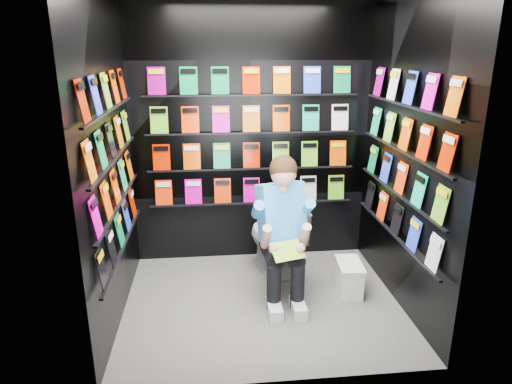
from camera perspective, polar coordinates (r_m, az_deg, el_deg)
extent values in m
plane|color=slate|center=(4.16, 0.78, -13.69)|extent=(2.40, 2.40, 0.00)
cube|color=black|center=(4.63, -0.62, 6.88)|extent=(2.40, 0.04, 2.60)
cube|color=black|center=(2.71, 3.38, -1.03)|extent=(2.40, 0.04, 2.60)
cube|color=black|center=(3.72, -17.87, 3.32)|extent=(0.04, 2.00, 2.60)
cube|color=black|center=(3.98, 18.32, 4.19)|extent=(0.04, 2.00, 2.60)
imported|color=white|center=(4.51, 2.30, -5.88)|extent=(0.61, 0.84, 0.73)
cube|color=silver|center=(4.35, 11.53, -10.58)|extent=(0.23, 0.38, 0.27)
cube|color=silver|center=(4.28, 11.65, -8.83)|extent=(0.25, 0.40, 0.03)
cube|color=green|center=(3.76, 3.94, -7.33)|extent=(0.30, 0.22, 0.11)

